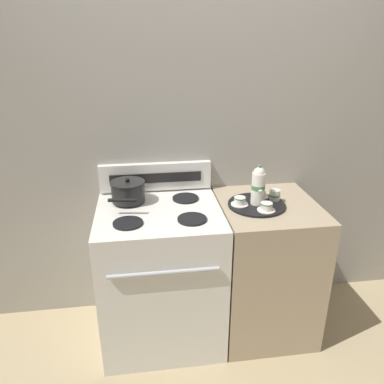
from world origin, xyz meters
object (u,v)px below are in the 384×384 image
(stove, at_px, (161,275))
(creamer_jug, at_px, (275,195))
(teapot, at_px, (258,186))
(teacup_front, at_px, (260,193))
(saucepan, at_px, (128,191))
(teacup_right, at_px, (240,201))
(serving_tray, at_px, (257,205))
(teacup_left, at_px, (266,207))

(stove, bearing_deg, creamer_jug, 1.99)
(teapot, relative_size, creamer_jug, 3.68)
(stove, height_order, teacup_front, teacup_front)
(saucepan, height_order, creamer_jug, saucepan)
(teacup_right, bearing_deg, creamer_jug, 9.34)
(serving_tray, xyz_separation_m, teacup_right, (-0.11, -0.00, 0.03))
(teapot, height_order, teacup_right, teapot)
(teacup_front, bearing_deg, teacup_right, -148.17)
(teacup_right, xyz_separation_m, teacup_front, (0.16, 0.10, 0.00))
(serving_tray, distance_m, teapot, 0.13)
(teacup_left, distance_m, creamer_jug, 0.17)
(stove, height_order, saucepan, saucepan)
(teacup_right, bearing_deg, teacup_front, 31.83)
(stove, height_order, teapot, teapot)
(stove, xyz_separation_m, teacup_front, (0.65, 0.09, 0.49))
(teapot, xyz_separation_m, teacup_right, (-0.11, -0.00, -0.09))
(teapot, relative_size, teacup_left, 2.36)
(stove, xyz_separation_m, serving_tray, (0.60, -0.01, 0.46))
(teacup_left, xyz_separation_m, teacup_right, (-0.13, 0.10, 0.00))
(saucepan, distance_m, teacup_front, 0.83)
(teacup_front, xyz_separation_m, creamer_jug, (0.07, -0.06, 0.01))
(teacup_left, bearing_deg, serving_tray, 103.73)
(teacup_left, relative_size, teacup_front, 1.00)
(saucepan, relative_size, teapot, 1.24)
(saucepan, height_order, teacup_right, saucepan)
(stove, relative_size, saucepan, 2.95)
(teacup_left, relative_size, teacup_right, 1.00)
(serving_tray, bearing_deg, teapot, -14.28)
(teacup_front, bearing_deg, teapot, -116.52)
(saucepan, bearing_deg, teacup_left, -18.16)
(saucepan, xyz_separation_m, teacup_front, (0.83, -0.06, -0.04))
(teacup_right, bearing_deg, saucepan, 166.53)
(teapot, xyz_separation_m, teacup_left, (0.02, -0.10, -0.09))
(teacup_left, bearing_deg, teacup_front, 82.75)
(teapot, relative_size, teacup_right, 2.36)
(teacup_right, bearing_deg, serving_tray, 0.86)
(saucepan, bearing_deg, teapot, -11.55)
(stove, distance_m, teacup_left, 0.80)
(teacup_right, height_order, creamer_jug, creamer_jug)
(creamer_jug, bearing_deg, teacup_left, -125.16)
(teacup_front, bearing_deg, serving_tray, -117.79)
(teacup_right, distance_m, teacup_front, 0.19)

